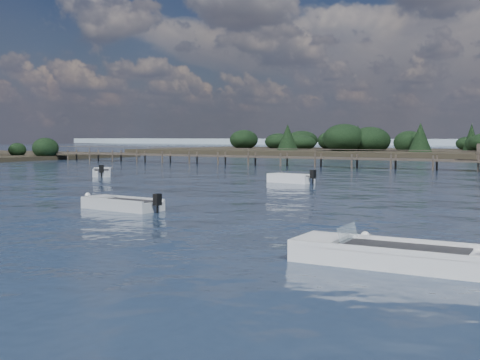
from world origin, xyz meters
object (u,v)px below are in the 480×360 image
Objects in this scene: dinghy_mid_grey at (122,206)px; tender_far_white at (291,180)px; dinghy_mid_white_a at (386,258)px; tender_far_grey at (102,174)px; jetty at (252,157)px.

tender_far_white is (-0.32, 18.61, 0.04)m from dinghy_mid_grey.
tender_far_white is at bearing 90.99° from dinghy_mid_grey.
tender_far_white is at bearing 120.94° from dinghy_mid_white_a.
dinghy_mid_white_a is 39.37m from tender_far_grey.
dinghy_mid_grey is 1.17× the size of tender_far_grey.
dinghy_mid_white_a is 1.43× the size of tender_far_grey.
jetty is (-16.13, 22.65, 0.80)m from tender_far_white.
tender_far_white is at bearing 3.99° from tender_far_grey.
jetty is (-30.64, 46.85, 0.82)m from dinghy_mid_white_a.
dinghy_mid_grey is 15.25m from dinghy_mid_white_a.
tender_far_grey is (-17.78, 17.39, 0.04)m from dinghy_mid_grey.
dinghy_mid_white_a is at bearing -56.82° from jetty.
jetty is at bearing 123.18° from dinghy_mid_white_a.
tender_far_grey is 23.91m from jetty.
jetty reaches higher than tender_far_white.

